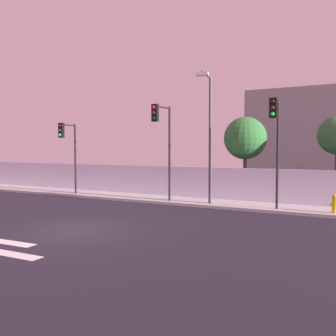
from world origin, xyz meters
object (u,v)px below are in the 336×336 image
at_px(traffic_light_center, 68,143).
at_px(street_lamp_curbside, 209,129).
at_px(fire_hydrant, 335,203).
at_px(roadside_tree_leftmost, 245,138).
at_px(traffic_light_right, 275,130).
at_px(traffic_light_left, 162,132).

relative_size(traffic_light_center, street_lamp_curbside, 0.67).
relative_size(street_lamp_curbside, fire_hydrant, 7.69).
bearing_deg(roadside_tree_leftmost, traffic_light_right, -55.91).
bearing_deg(street_lamp_curbside, traffic_light_center, -176.34).
bearing_deg(roadside_tree_leftmost, traffic_light_left, -130.08).
xyz_separation_m(street_lamp_curbside, roadside_tree_leftmost, (0.93, 3.31, -0.43)).
bearing_deg(traffic_light_center, street_lamp_curbside, 3.66).
distance_m(traffic_light_right, street_lamp_curbside, 3.48).
distance_m(traffic_light_left, roadside_tree_leftmost, 5.20).
distance_m(traffic_light_center, traffic_light_right, 12.65).
relative_size(traffic_light_center, traffic_light_right, 0.86).
bearing_deg(traffic_light_right, roadside_tree_leftmost, 124.09).
bearing_deg(street_lamp_curbside, traffic_light_right, -6.79).
xyz_separation_m(traffic_light_left, street_lamp_curbside, (2.41, 0.66, 0.14)).
height_order(traffic_light_right, street_lamp_curbside, street_lamp_curbside).
xyz_separation_m(traffic_light_left, roadside_tree_leftmost, (3.34, 3.97, -0.29)).
xyz_separation_m(traffic_light_center, fire_hydrant, (15.18, 0.65, -2.79)).
xyz_separation_m(traffic_light_left, fire_hydrant, (8.41, 0.73, -3.30)).
bearing_deg(fire_hydrant, traffic_light_left, -175.06).
bearing_deg(traffic_light_left, fire_hydrant, 4.94).
bearing_deg(traffic_light_center, traffic_light_left, -0.63).
xyz_separation_m(traffic_light_left, traffic_light_right, (5.86, 0.25, -0.03)).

